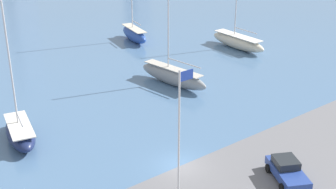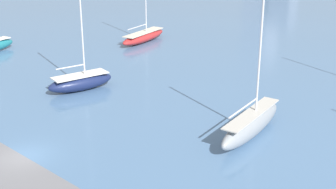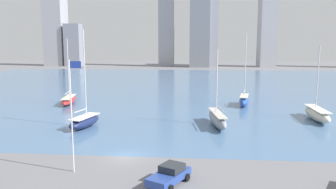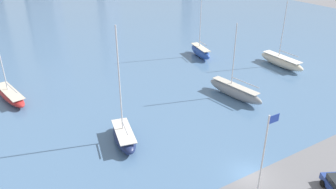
{
  "view_description": "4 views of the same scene",
  "coord_description": "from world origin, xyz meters",
  "px_view_note": "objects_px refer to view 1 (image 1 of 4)",
  "views": [
    {
      "loc": [
        -22.53,
        -27.12,
        21.79
      ],
      "look_at": [
        5.87,
        9.32,
        2.14
      ],
      "focal_mm": 50.0,
      "sensor_mm": 36.0,
      "label": 1
    },
    {
      "loc": [
        31.04,
        -17.04,
        17.71
      ],
      "look_at": [
        6.18,
        10.38,
        3.99
      ],
      "focal_mm": 50.0,
      "sensor_mm": 36.0,
      "label": 2
    },
    {
      "loc": [
        7.88,
        -35.71,
        12.59
      ],
      "look_at": [
        3.97,
        10.82,
        5.68
      ],
      "focal_mm": 35.0,
      "sensor_mm": 36.0,
      "label": 3
    },
    {
      "loc": [
        -22.58,
        -19.82,
        24.09
      ],
      "look_at": [
        -3.54,
        11.61,
        5.95
      ],
      "focal_mm": 35.0,
      "sensor_mm": 36.0,
      "label": 4
    }
  ],
  "objects_px": {
    "sailboat_blue": "(134,34)",
    "sailboat_navy": "(20,132)",
    "sailboat_gray": "(173,76)",
    "parked_pickup_blue": "(287,170)",
    "sailboat_cream": "(238,41)",
    "flag_pole": "(180,140)"
  },
  "relations": [
    {
      "from": "flag_pole",
      "to": "sailboat_cream",
      "type": "xyz_separation_m",
      "value": [
        32.95,
        26.06,
        -5.03
      ]
    },
    {
      "from": "sailboat_cream",
      "to": "sailboat_gray",
      "type": "height_order",
      "value": "sailboat_cream"
    },
    {
      "from": "flag_pole",
      "to": "sailboat_gray",
      "type": "relative_size",
      "value": 0.94
    },
    {
      "from": "sailboat_cream",
      "to": "sailboat_navy",
      "type": "xyz_separation_m",
      "value": [
        -38.0,
        -8.19,
        -0.1
      ]
    },
    {
      "from": "flag_pole",
      "to": "sailboat_cream",
      "type": "bearing_deg",
      "value": 38.34
    },
    {
      "from": "sailboat_gray",
      "to": "sailboat_navy",
      "type": "height_order",
      "value": "sailboat_navy"
    },
    {
      "from": "flag_pole",
      "to": "sailboat_cream",
      "type": "relative_size",
      "value": 0.88
    },
    {
      "from": "sailboat_navy",
      "to": "parked_pickup_blue",
      "type": "height_order",
      "value": "sailboat_navy"
    },
    {
      "from": "sailboat_blue",
      "to": "sailboat_gray",
      "type": "xyz_separation_m",
      "value": [
        -6.92,
        -18.78,
        -0.04
      ]
    },
    {
      "from": "parked_pickup_blue",
      "to": "sailboat_gray",
      "type": "bearing_deg",
      "value": 103.27
    },
    {
      "from": "sailboat_navy",
      "to": "parked_pickup_blue",
      "type": "xyz_separation_m",
      "value": [
        14.91,
        -19.97,
        -0.15
      ]
    },
    {
      "from": "sailboat_blue",
      "to": "sailboat_gray",
      "type": "relative_size",
      "value": 1.27
    },
    {
      "from": "sailboat_cream",
      "to": "sailboat_gray",
      "type": "relative_size",
      "value": 1.06
    },
    {
      "from": "sailboat_blue",
      "to": "parked_pickup_blue",
      "type": "bearing_deg",
      "value": -96.4
    },
    {
      "from": "flag_pole",
      "to": "sailboat_navy",
      "type": "distance_m",
      "value": 19.26
    },
    {
      "from": "sailboat_blue",
      "to": "sailboat_gray",
      "type": "distance_m",
      "value": 20.01
    },
    {
      "from": "sailboat_blue",
      "to": "sailboat_cream",
      "type": "distance_m",
      "value": 16.72
    },
    {
      "from": "flag_pole",
      "to": "parked_pickup_blue",
      "type": "xyz_separation_m",
      "value": [
        9.86,
        -2.11,
        -5.28
      ]
    },
    {
      "from": "sailboat_cream",
      "to": "sailboat_gray",
      "type": "distance_m",
      "value": 18.23
    },
    {
      "from": "sailboat_blue",
      "to": "sailboat_navy",
      "type": "xyz_separation_m",
      "value": [
        -27.6,
        -21.28,
        -0.21
      ]
    },
    {
      "from": "sailboat_blue",
      "to": "sailboat_cream",
      "type": "bearing_deg",
      "value": -40.83
    },
    {
      "from": "parked_pickup_blue",
      "to": "sailboat_cream",
      "type": "bearing_deg",
      "value": 78.32
    }
  ]
}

